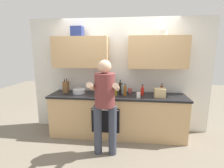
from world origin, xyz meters
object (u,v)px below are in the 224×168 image
object	(u,v)px
bottle_vinegar	(162,90)
bottle_soda	(112,88)
bottle_water	(122,90)
bottle_syrup	(125,91)
cup_ceramic	(130,91)
grocery_bag_bread	(160,93)
bottle_oil	(115,90)
bottle_hotsauce	(142,91)
cup_stoneware	(110,92)
mixing_bowl	(79,91)
knife_block	(66,87)
person_standing	(105,100)
grocery_bag_crisps	(103,88)
bottle_soy	(120,88)
cup_coffee	(138,95)

from	to	relation	value
bottle_vinegar	bottle_soda	size ratio (longest dim) A/B	0.80
bottle_water	bottle_syrup	distance (m)	0.16
cup_ceramic	bottle_syrup	bearing A→B (deg)	-113.71
bottle_syrup	bottle_water	bearing A→B (deg)	111.97
bottle_soda	grocery_bag_bread	xyz separation A→B (m)	(0.97, -0.20, -0.03)
cup_ceramic	bottle_water	bearing A→B (deg)	-152.56
bottle_oil	bottle_syrup	bearing A→B (deg)	-0.01
bottle_hotsauce	grocery_bag_bread	size ratio (longest dim) A/B	1.01
bottle_water	bottle_hotsauce	bearing A→B (deg)	-7.48
cup_stoneware	mixing_bowl	distance (m)	0.69
knife_block	grocery_bag_bread	world-z (taller)	knife_block
knife_block	bottle_water	bearing A→B (deg)	1.12
cup_stoneware	mixing_bowl	bearing A→B (deg)	175.57
cup_ceramic	mixing_bowl	distance (m)	1.10
person_standing	bottle_hotsauce	bearing A→B (deg)	48.96
bottle_vinegar	mixing_bowl	size ratio (longest dim) A/B	0.87
bottle_water	grocery_bag_crisps	size ratio (longest dim) A/B	0.86
cup_ceramic	grocery_bag_bread	xyz separation A→B (m)	(0.59, -0.28, 0.04)
cup_stoneware	bottle_hotsauce	bearing A→B (deg)	7.59
bottle_soy	grocery_bag_crisps	distance (m)	0.39
bottle_soda	knife_block	distance (m)	1.03
mixing_bowl	grocery_bag_crisps	distance (m)	0.52
bottle_soda	bottle_oil	distance (m)	0.18
grocery_bag_bread	bottle_syrup	bearing A→B (deg)	176.14
bottle_hotsauce	grocery_bag_crisps	bearing A→B (deg)	177.46
person_standing	grocery_bag_bread	size ratio (longest dim) A/B	7.81
bottle_soda	cup_coffee	world-z (taller)	bottle_soda
bottle_water	bottle_vinegar	world-z (taller)	bottle_vinegar
bottle_soy	grocery_bag_bread	size ratio (longest dim) A/B	1.50
cup_stoneware	grocery_bag_crisps	world-z (taller)	grocery_bag_crisps
person_standing	knife_block	world-z (taller)	person_standing
person_standing	bottle_oil	distance (m)	0.69
grocery_bag_bread	bottle_soda	bearing A→B (deg)	168.06
bottle_water	grocery_bag_crisps	distance (m)	0.42
cup_stoneware	cup_coffee	distance (m)	0.60
bottle_hotsauce	mixing_bowl	distance (m)	1.35
bottle_soda	cup_stoneware	bearing A→B (deg)	-100.57
cup_stoneware	grocery_bag_bread	distance (m)	1.00
bottle_water	bottle_oil	distance (m)	0.20
bottle_soy	bottle_soda	size ratio (longest dim) A/B	1.12
bottle_hotsauce	grocery_bag_bread	bearing A→B (deg)	-22.63
bottle_soy	mixing_bowl	bearing A→B (deg)	178.29
grocery_bag_crisps	grocery_bag_bread	bearing A→B (deg)	-8.53
person_standing	bottle_oil	size ratio (longest dim) A/B	6.65
bottle_hotsauce	grocery_bag_bread	distance (m)	0.36
cup_ceramic	grocery_bag_crisps	xyz separation A→B (m)	(-0.58, -0.10, 0.07)
cup_ceramic	cup_coffee	bearing A→B (deg)	-65.99
bottle_hotsauce	knife_block	bearing A→B (deg)	178.95
bottle_hotsauce	cup_stoneware	world-z (taller)	bottle_hotsauce
bottle_water	bottle_oil	bearing A→B (deg)	-133.38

